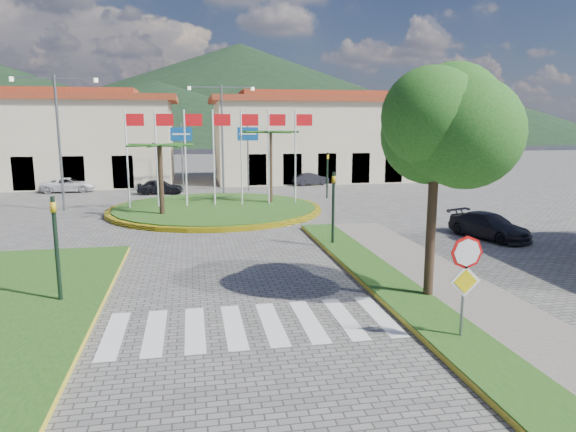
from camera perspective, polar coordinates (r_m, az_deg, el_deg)
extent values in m
plane|color=#5D5A58|center=(10.22, -1.67, -20.44)|extent=(160.00, 160.00, 0.00)
cube|color=gray|center=(13.95, 22.62, -12.18)|extent=(4.00, 28.00, 0.15)
cube|color=#204C15|center=(13.35, 18.20, -12.85)|extent=(1.60, 28.00, 0.18)
cube|color=#204C15|center=(16.38, -28.78, -9.28)|extent=(5.00, 14.00, 0.18)
cube|color=silver|center=(13.77, -4.35, -11.98)|extent=(8.00, 3.00, 0.01)
cylinder|color=yellow|center=(31.13, -8.07, 0.76)|extent=(12.70, 12.70, 0.24)
cylinder|color=#204C15|center=(31.12, -8.07, 0.82)|extent=(12.00, 12.00, 0.30)
cylinder|color=black|center=(28.90, -13.93, 3.64)|extent=(0.28, 0.28, 4.05)
cylinder|color=black|center=(32.18, -1.99, 5.15)|extent=(0.28, 0.28, 4.68)
cylinder|color=silver|center=(31.47, -17.42, 5.78)|extent=(0.10, 0.10, 6.00)
cube|color=red|center=(31.33, -16.65, 10.20)|extent=(1.00, 0.03, 0.70)
cylinder|color=silver|center=(31.32, -14.38, 5.91)|extent=(0.10, 0.10, 6.00)
cube|color=red|center=(31.21, -13.55, 10.34)|extent=(1.00, 0.03, 0.70)
cylinder|color=silver|center=(31.26, -11.31, 6.02)|extent=(0.10, 0.10, 6.00)
cube|color=red|center=(31.18, -10.44, 10.46)|extent=(1.00, 0.03, 0.70)
cylinder|color=silver|center=(31.28, -8.24, 6.12)|extent=(0.10, 0.10, 6.00)
cube|color=red|center=(31.24, -7.33, 10.54)|extent=(1.00, 0.03, 0.70)
cylinder|color=silver|center=(31.40, -5.19, 6.20)|extent=(0.10, 0.10, 6.00)
cube|color=red|center=(31.38, -4.24, 10.60)|extent=(1.00, 0.03, 0.70)
cylinder|color=silver|center=(31.61, -2.16, 6.26)|extent=(0.10, 0.10, 6.00)
cube|color=red|center=(31.61, -1.19, 10.62)|extent=(1.00, 0.03, 0.70)
cylinder|color=silver|center=(31.90, 0.82, 6.30)|extent=(0.10, 0.10, 6.00)
cube|color=red|center=(31.93, 1.81, 10.61)|extent=(1.00, 0.03, 0.70)
cylinder|color=slate|center=(13.00, 18.88, -8.07)|extent=(0.07, 0.07, 2.50)
cylinder|color=red|center=(12.68, 19.26, -3.84)|extent=(0.80, 0.03, 0.80)
cube|color=yellow|center=(12.86, 19.09, -6.88)|extent=(0.78, 0.03, 0.78)
cylinder|color=black|center=(15.59, 15.61, -1.26)|extent=(0.28, 0.28, 4.40)
ellipsoid|color=#174E15|center=(15.30, 16.16, 9.82)|extent=(3.60, 3.60, 3.20)
cylinder|color=black|center=(16.07, -24.29, -3.66)|extent=(0.12, 0.12, 3.20)
imported|color=gold|center=(15.87, -24.55, -0.15)|extent=(0.15, 0.18, 0.90)
cylinder|color=black|center=(21.79, 5.04, 0.69)|extent=(0.12, 0.12, 3.20)
imported|color=gold|center=(21.65, 5.08, 3.30)|extent=(0.15, 0.18, 0.90)
cylinder|color=black|center=(36.10, 4.38, 4.51)|extent=(0.12, 0.12, 3.20)
imported|color=gold|center=(36.01, 4.40, 6.09)|extent=(0.18, 0.15, 0.90)
cylinder|color=slate|center=(39.77, -11.68, 6.31)|extent=(0.12, 0.12, 5.20)
cube|color=#0D4895|center=(39.63, -11.78, 8.90)|extent=(1.60, 0.05, 1.00)
cylinder|color=slate|center=(40.00, -4.46, 6.51)|extent=(0.12, 0.12, 5.20)
cube|color=#0D4895|center=(39.86, -4.49, 9.08)|extent=(1.60, 0.05, 1.00)
cylinder|color=slate|center=(38.77, -7.30, 8.41)|extent=(0.16, 0.16, 8.00)
cube|color=slate|center=(38.78, -9.25, 13.98)|extent=(2.40, 0.08, 0.08)
cube|color=slate|center=(38.93, -5.61, 14.05)|extent=(2.40, 0.08, 0.08)
cylinder|color=slate|center=(33.58, -24.07, 7.33)|extent=(0.16, 0.16, 8.00)
cube|color=slate|center=(33.95, -26.57, 13.60)|extent=(2.40, 0.08, 0.08)
cube|color=slate|center=(33.41, -22.49, 13.97)|extent=(2.40, 0.08, 0.08)
cube|color=beige|center=(48.39, -26.07, 7.22)|extent=(22.00, 9.00, 7.00)
cube|color=maroon|center=(48.40, -26.43, 11.65)|extent=(23.32, 9.54, 0.50)
cube|color=maroon|center=(48.42, -26.47, 12.24)|extent=(16.50, 4.95, 0.60)
cube|color=beige|center=(48.07, 2.99, 8.23)|extent=(18.00, 9.00, 7.00)
cube|color=maroon|center=(48.08, 3.04, 12.70)|extent=(19.08, 9.54, 0.50)
cube|color=maroon|center=(48.10, 3.04, 13.30)|extent=(13.50, 4.95, 0.60)
cone|color=black|center=(169.75, -5.31, 13.56)|extent=(180.00, 180.00, 30.00)
cone|color=black|center=(160.47, 16.01, 11.26)|extent=(120.00, 120.00, 18.00)
cone|color=black|center=(138.97, -14.55, 11.12)|extent=(110.00, 110.00, 16.00)
imported|color=silver|center=(42.81, -23.19, 3.19)|extent=(4.00, 2.00, 1.09)
imported|color=black|center=(39.39, -14.03, 3.19)|extent=(3.33, 1.45, 1.12)
imported|color=black|center=(43.82, 2.48, 4.15)|extent=(3.44, 1.80, 1.08)
imported|color=black|center=(25.26, 21.45, -1.02)|extent=(2.83, 4.29, 1.15)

